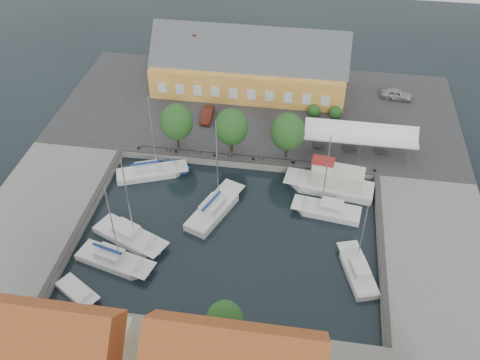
# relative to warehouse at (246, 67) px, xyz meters

# --- Properties ---
(ground) EXTENTS (140.00, 140.00, 0.00)m
(ground) POSITION_rel_warehouse_xyz_m (2.60, -28.36, -4.43)
(ground) COLOR black
(ground) RESTS_ON ground
(north_quay) EXTENTS (56.00, 26.00, 1.00)m
(north_quay) POSITION_rel_warehouse_xyz_m (2.60, -5.36, -3.93)
(north_quay) COLOR #2D2D30
(north_quay) RESTS_ON ground
(west_quay) EXTENTS (12.00, 24.00, 1.00)m
(west_quay) POSITION_rel_warehouse_xyz_m (-19.40, -30.36, -3.93)
(west_quay) COLOR slate
(west_quay) RESTS_ON ground
(east_quay) EXTENTS (12.00, 24.00, 1.00)m
(east_quay) POSITION_rel_warehouse_xyz_m (24.60, -30.36, -3.93)
(east_quay) COLOR slate
(east_quay) RESTS_ON ground
(quay_edge_fittings) EXTENTS (56.00, 24.72, 0.40)m
(quay_edge_fittings) POSITION_rel_warehouse_xyz_m (2.62, -23.61, -3.37)
(quay_edge_fittings) COLOR #383533
(quay_edge_fittings) RESTS_ON north_quay
(warehouse) EXTENTS (28.56, 14.00, 9.55)m
(warehouse) POSITION_rel_warehouse_xyz_m (0.00, 0.00, 0.00)
(warehouse) COLOR gold
(warehouse) RESTS_ON north_quay
(tent_canopy) EXTENTS (14.00, 4.00, 2.83)m
(tent_canopy) POSITION_rel_warehouse_xyz_m (16.60, -13.86, -0.74)
(tent_canopy) COLOR white
(tent_canopy) RESTS_ON north_quay
(quay_trees) EXTENTS (18.20, 4.20, 6.30)m
(quay_trees) POSITION_rel_warehouse_xyz_m (0.60, -16.36, 0.45)
(quay_trees) COLOR black
(quay_trees) RESTS_ON north_quay
(car_silver) EXTENTS (4.65, 2.31, 1.52)m
(car_silver) POSITION_rel_warehouse_xyz_m (22.35, 0.04, -2.67)
(car_silver) COLOR #A1A3A8
(car_silver) RESTS_ON north_quay
(car_red) EXTENTS (1.52, 4.17, 1.37)m
(car_red) POSITION_rel_warehouse_xyz_m (-3.99, -9.43, -2.75)
(car_red) COLOR #5A1F14
(car_red) RESTS_ON north_quay
(center_sailboat) EXTENTS (5.88, 9.46, 12.64)m
(center_sailboat) POSITION_rel_warehouse_xyz_m (0.28, -26.69, -4.06)
(center_sailboat) COLOR silver
(center_sailboat) RESTS_ON ground
(trawler) EXTENTS (11.05, 4.52, 5.00)m
(trawler) POSITION_rel_warehouse_xyz_m (13.58, -20.74, -3.41)
(trawler) COLOR silver
(trawler) RESTS_ON ground
(east_boat_a) EXTENTS (8.18, 3.66, 11.28)m
(east_boat_a) POSITION_rel_warehouse_xyz_m (13.22, -24.87, -4.17)
(east_boat_a) COLOR silver
(east_boat_a) RESTS_ON ground
(east_boat_c) EXTENTS (4.39, 7.62, 9.58)m
(east_boat_c) POSITION_rel_warehouse_xyz_m (16.45, -33.47, -4.17)
(east_boat_c) COLOR silver
(east_boat_c) RESTS_ON ground
(west_boat_a) EXTENTS (9.09, 5.56, 11.74)m
(west_boat_a) POSITION_rel_warehouse_xyz_m (-8.88, -21.33, -4.16)
(west_boat_a) COLOR silver
(west_boat_a) RESTS_ON ground
(west_boat_c) EXTENTS (9.06, 6.06, 11.79)m
(west_boat_c) POSITION_rel_warehouse_xyz_m (-8.11, -32.25, -4.17)
(west_boat_c) COLOR silver
(west_boat_c) RESTS_ON ground
(west_boat_d) EXTENTS (8.85, 4.64, 11.45)m
(west_boat_d) POSITION_rel_warehouse_xyz_m (-8.62, -35.83, -4.16)
(west_boat_d) COLOR silver
(west_boat_d) RESTS_ON ground
(launch_sw) EXTENTS (5.20, 4.16, 0.98)m
(launch_sw) POSITION_rel_warehouse_xyz_m (-10.90, -40.15, -4.34)
(launch_sw) COLOR silver
(launch_sw) RESTS_ON ground
(launch_nw) EXTENTS (4.12, 2.69, 0.88)m
(launch_nw) POSITION_rel_warehouse_xyz_m (-6.25, -19.68, -4.34)
(launch_nw) COLOR navy
(launch_nw) RESTS_ON ground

